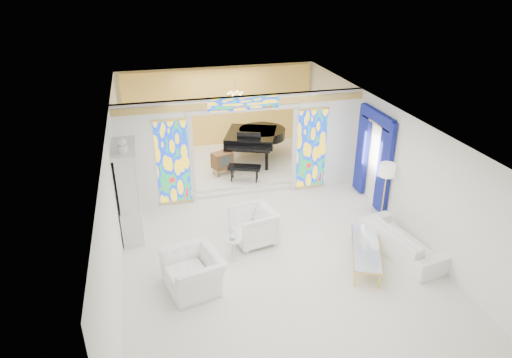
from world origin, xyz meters
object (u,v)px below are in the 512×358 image
object	(u,v)px
armchair_right	(253,226)
coffee_table	(366,248)
tv_console	(222,160)
armchair_left	(193,272)
grand_piano	(256,136)
sofa	(402,241)
china_cabinet	(129,192)

from	to	relation	value
armchair_right	coffee_table	distance (m)	2.72
tv_console	coffee_table	bearing A→B (deg)	-86.98
armchair_left	armchair_right	world-z (taller)	armchair_right
grand_piano	tv_console	world-z (taller)	grand_piano
grand_piano	sofa	bearing A→B (deg)	-50.10
armchair_left	sofa	xyz separation A→B (m)	(4.96, 0.07, -0.07)
armchair_left	grand_piano	bearing A→B (deg)	139.84
armchair_left	grand_piano	world-z (taller)	grand_piano
china_cabinet	coffee_table	xyz separation A→B (m)	(5.15, -2.62, -0.77)
armchair_right	tv_console	xyz separation A→B (m)	(-0.07, 3.77, 0.19)
grand_piano	tv_console	size ratio (longest dim) A/B	4.33
china_cabinet	armchair_right	size ratio (longest dim) A/B	2.73
armchair_left	tv_console	world-z (taller)	tv_console
tv_console	sofa	bearing A→B (deg)	-77.67
coffee_table	tv_console	size ratio (longest dim) A/B	2.81
armchair_right	sofa	distance (m)	3.56
china_cabinet	coffee_table	size ratio (longest dim) A/B	1.33
armchair_left	armchair_right	xyz separation A→B (m)	(1.66, 1.40, 0.05)
sofa	grand_piano	xyz separation A→B (m)	(-2.04, 6.02, 0.66)
coffee_table	grand_piano	world-z (taller)	grand_piano
china_cabinet	sofa	distance (m)	6.70
armchair_right	grand_piano	bearing A→B (deg)	154.43
armchair_right	grand_piano	world-z (taller)	grand_piano
sofa	grand_piano	world-z (taller)	grand_piano
armchair_right	sofa	size ratio (longest dim) A/B	0.43
sofa	armchair_left	bearing A→B (deg)	80.58
china_cabinet	armchair_right	world-z (taller)	china_cabinet
china_cabinet	tv_console	world-z (taller)	china_cabinet
sofa	tv_console	world-z (taller)	tv_console
armchair_left	sofa	distance (m)	4.96
sofa	coffee_table	size ratio (longest dim) A/B	1.13
coffee_table	sofa	bearing A→B (deg)	8.20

